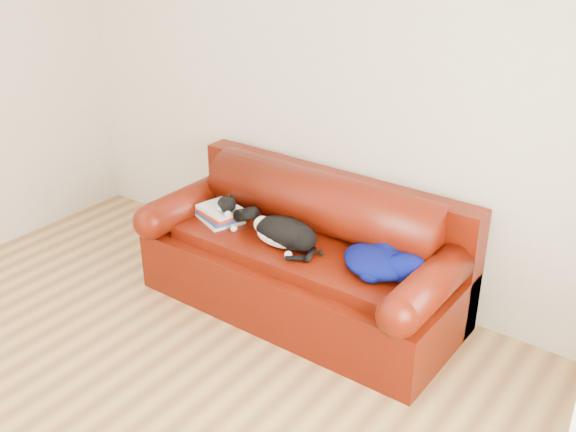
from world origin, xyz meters
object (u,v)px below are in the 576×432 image
(book_stack, at_px, (220,213))
(blanket, at_px, (384,261))
(sofa_base, at_px, (301,276))
(cat, at_px, (284,233))

(book_stack, bearing_deg, blanket, 2.96)
(sofa_base, distance_m, blanket, 0.69)
(sofa_base, height_order, book_stack, book_stack)
(sofa_base, xyz_separation_m, cat, (-0.06, -0.11, 0.35))
(cat, bearing_deg, blanket, 15.50)
(book_stack, distance_m, cat, 0.57)
(cat, height_order, blanket, cat)
(sofa_base, height_order, blanket, blanket)
(book_stack, xyz_separation_m, blanket, (1.24, 0.06, 0.02))
(cat, bearing_deg, book_stack, -176.42)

